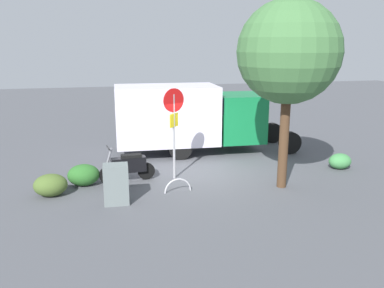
{
  "coord_description": "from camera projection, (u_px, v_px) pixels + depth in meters",
  "views": [
    {
      "loc": [
        3.32,
        12.74,
        4.35
      ],
      "look_at": [
        0.29,
        -0.05,
        1.05
      ],
      "focal_mm": 37.52,
      "sensor_mm": 36.0,
      "label": 1
    }
  ],
  "objects": [
    {
      "name": "utility_cabinet",
      "position": [
        116.0,
        184.0,
        11.12
      ],
      "size": [
        0.71,
        0.57,
        1.12
      ],
      "primitive_type": "cube",
      "rotation": [
        0.0,
        0.0,
        -0.05
      ],
      "color": "slate",
      "rests_on": "ground"
    },
    {
      "name": "motorcycle",
      "position": [
        128.0,
        166.0,
        12.92
      ],
      "size": [
        1.81,
        0.56,
        1.2
      ],
      "rotation": [
        0.0,
        0.0,
        0.11
      ],
      "color": "black",
      "rests_on": "ground"
    },
    {
      "name": "shrub_mid_verge",
      "position": [
        84.0,
        175.0,
        12.59
      ],
      "size": [
        0.99,
        0.81,
        0.68
      ],
      "primitive_type": "ellipsoid",
      "color": "#296226",
      "rests_on": "ground"
    },
    {
      "name": "shrub_near_sign",
      "position": [
        340.0,
        161.0,
        14.29
      ],
      "size": [
        0.81,
        0.66,
        0.55
      ],
      "primitive_type": "ellipsoid",
      "color": "#3F8346",
      "rests_on": "ground"
    },
    {
      "name": "ground_plane",
      "position": [
        201.0,
        173.0,
        13.82
      ],
      "size": [
        60.0,
        60.0,
        0.0
      ],
      "primitive_type": "plane",
      "color": "#4B4C52"
    },
    {
      "name": "bike_rack_hoop",
      "position": [
        178.0,
        192.0,
        12.11
      ],
      "size": [
        0.85,
        0.14,
        0.85
      ],
      "primitive_type": "torus",
      "rotation": [
        1.57,
        0.0,
        0.1
      ],
      "color": "#B7B7BC",
      "rests_on": "ground"
    },
    {
      "name": "stop_sign",
      "position": [
        174.0,
        119.0,
        12.84
      ],
      "size": [
        0.71,
        0.33,
        2.98
      ],
      "color": "#9E9EA3",
      "rests_on": "ground"
    },
    {
      "name": "box_truck_near",
      "position": [
        191.0,
        115.0,
        16.15
      ],
      "size": [
        7.43,
        2.51,
        2.75
      ],
      "rotation": [
        0.0,
        0.0,
        3.1
      ],
      "color": "black",
      "rests_on": "ground"
    },
    {
      "name": "shrub_by_tree",
      "position": [
        51.0,
        185.0,
        11.71
      ],
      "size": [
        0.97,
        0.79,
        0.66
      ],
      "primitive_type": "ellipsoid",
      "color": "#475F28",
      "rests_on": "ground"
    },
    {
      "name": "street_tree",
      "position": [
        289.0,
        53.0,
        11.56
      ],
      "size": [
        3.03,
        3.03,
        5.63
      ],
      "color": "#47301E",
      "rests_on": "ground"
    }
  ]
}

